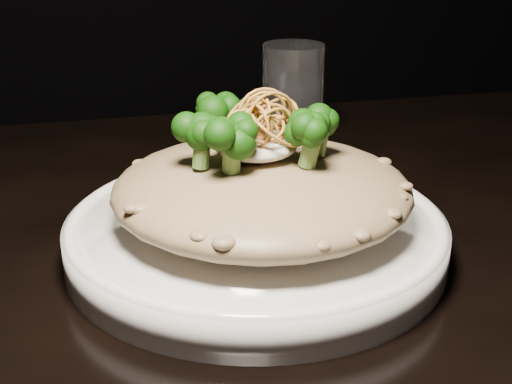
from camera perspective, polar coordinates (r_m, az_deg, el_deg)
The scene contains 7 objects.
table at distance 0.67m, azimuth 4.82°, elevation -9.62°, with size 1.10×0.80×0.75m.
plate at distance 0.58m, azimuth 0.00°, elevation -3.56°, with size 0.31×0.31×0.03m, color white.
risotto at distance 0.56m, azimuth 0.47°, elevation 0.22°, with size 0.24×0.24×0.05m, color brown.
broccoli at distance 0.55m, azimuth 0.30°, elevation 5.52°, with size 0.14×0.14×0.05m, color black, non-canonical shape.
cheese at distance 0.56m, azimuth -0.05°, elevation 3.78°, with size 0.07×0.07×0.02m, color silver.
shallots at distance 0.54m, azimuth 0.41°, elevation 6.66°, with size 0.06×0.06×0.04m, color brown, non-canonical shape.
drinking_glass at distance 0.82m, azimuth 2.96°, elevation 7.49°, with size 0.07×0.07×0.12m, color white.
Camera 1 is at (-0.19, -0.53, 1.02)m, focal length 50.00 mm.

